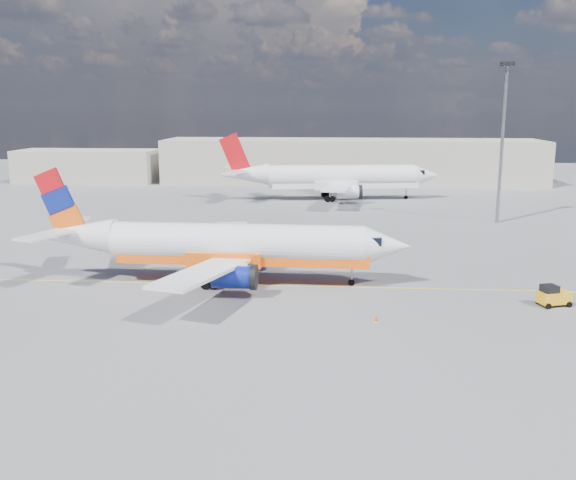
# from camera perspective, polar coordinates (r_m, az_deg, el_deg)

# --- Properties ---
(ground) EXTENTS (240.00, 240.00, 0.00)m
(ground) POSITION_cam_1_polar(r_m,az_deg,el_deg) (49.03, 1.34, -5.08)
(ground) COLOR #5B5A5F
(ground) RESTS_ON ground
(taxi_line) EXTENTS (70.00, 0.15, 0.01)m
(taxi_line) POSITION_cam_1_polar(r_m,az_deg,el_deg) (51.90, 1.52, -4.10)
(taxi_line) COLOR yellow
(taxi_line) RESTS_ON ground
(terminal_main) EXTENTS (70.00, 14.00, 8.00)m
(terminal_main) POSITION_cam_1_polar(r_m,az_deg,el_deg) (122.29, 5.65, 7.01)
(terminal_main) COLOR #B9B3A0
(terminal_main) RESTS_ON ground
(terminal_annex) EXTENTS (26.00, 10.00, 6.00)m
(terminal_annex) POSITION_cam_1_polar(r_m,az_deg,el_deg) (128.46, -17.38, 6.31)
(terminal_annex) COLOR #B9B3A0
(terminal_annex) RESTS_ON ground
(main_jet) EXTENTS (31.03, 24.55, 9.41)m
(main_jet) POSITION_cam_1_polar(r_m,az_deg,el_deg) (52.49, -5.55, -0.45)
(main_jet) COLOR white
(main_jet) RESTS_ON ground
(second_jet) EXTENTS (33.99, 26.60, 10.28)m
(second_jet) POSITION_cam_1_polar(r_m,az_deg,el_deg) (99.03, 4.15, 5.56)
(second_jet) COLOR white
(second_jet) RESTS_ON ground
(gse_tug) EXTENTS (2.49, 1.96, 1.59)m
(gse_tug) POSITION_cam_1_polar(r_m,az_deg,el_deg) (50.49, 22.50, -4.61)
(gse_tug) COLOR black
(gse_tug) RESTS_ON ground
(traffic_cone) EXTENTS (0.34, 0.34, 0.48)m
(traffic_cone) POSITION_cam_1_polar(r_m,az_deg,el_deg) (43.84, 7.85, -6.95)
(traffic_cone) COLOR white
(traffic_cone) RESTS_ON ground
(floodlight_mast) EXTENTS (1.41, 1.41, 19.31)m
(floodlight_mast) POSITION_cam_1_polar(r_m,az_deg,el_deg) (82.64, 18.58, 9.40)
(floodlight_mast) COLOR gray
(floodlight_mast) RESTS_ON ground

